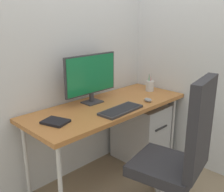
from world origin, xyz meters
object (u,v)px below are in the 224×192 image
office_chair (180,152)px  keyboard (121,110)px  filing_cabinet (140,132)px  pen_holder (150,86)px  notebook (55,122)px  monitor (91,76)px  mouse (148,100)px

office_chair → keyboard: office_chair is taller
office_chair → filing_cabinet: (0.52, 0.78, -0.26)m
office_chair → filing_cabinet: bearing=56.7°
pen_holder → notebook: size_ratio=1.02×
monitor → notebook: 0.60m
monitor → filing_cabinet: bearing=-14.3°
monitor → notebook: monitor is taller
filing_cabinet → keyboard: keyboard is taller
filing_cabinet → pen_holder: bearing=-0.6°
pen_holder → office_chair: bearing=-130.1°
mouse → monitor: bearing=139.7°
office_chair → notebook: bearing=127.0°
keyboard → pen_holder: size_ratio=2.22×
office_chair → notebook: office_chair is taller
filing_cabinet → keyboard: size_ratio=1.49×
keyboard → mouse: (0.37, -0.01, 0.01)m
notebook → monitor: bearing=-0.2°
monitor → mouse: 0.58m
pen_holder → keyboard: bearing=-163.0°
monitor → notebook: (-0.52, -0.18, -0.25)m
filing_cabinet → pen_holder: (0.14, -0.00, 0.50)m
filing_cabinet → notebook: (-1.08, -0.03, 0.45)m
monitor → keyboard: bearing=-86.8°
monitor → keyboard: size_ratio=1.35×
monitor → notebook: size_ratio=3.06×
office_chair → mouse: size_ratio=14.21×
filing_cabinet → pen_holder: 0.52m
office_chair → mouse: (0.34, 0.56, 0.20)m
office_chair → filing_cabinet: size_ratio=1.81×
filing_cabinet → mouse: bearing=-128.6°
keyboard → pen_holder: (0.69, 0.21, 0.05)m
pen_holder → monitor: bearing=168.3°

